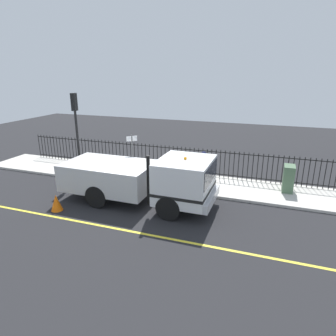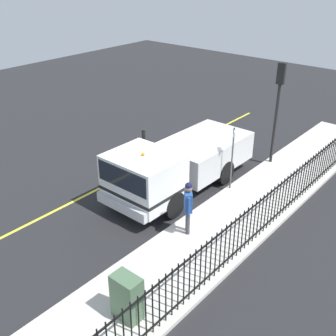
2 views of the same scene
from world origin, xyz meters
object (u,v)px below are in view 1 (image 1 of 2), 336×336
work_truck (148,177)px  traffic_light_near (76,119)px  street_sign (132,154)px  utility_cabinet (288,178)px  worker_standing (203,166)px  traffic_cone (56,203)px

work_truck → traffic_light_near: (1.70, 4.60, 1.96)m
work_truck → traffic_light_near: size_ratio=1.54×
traffic_light_near → street_sign: traffic_light_near is taller
work_truck → utility_cabinet: size_ratio=5.39×
utility_cabinet → street_sign: (-1.57, 7.12, 0.93)m
worker_standing → traffic_cone: worker_standing is taller
work_truck → street_sign: bearing=-136.6°
traffic_cone → traffic_light_near: bearing=20.6°
worker_standing → street_sign: street_sign is taller
utility_cabinet → traffic_light_near: bearing=98.2°
traffic_light_near → traffic_cone: 4.74m
worker_standing → street_sign: bearing=-33.1°
work_truck → worker_standing: work_truck is taller
traffic_light_near → worker_standing: bearing=86.1°
work_truck → street_sign: street_sign is taller
utility_cabinet → traffic_cone: utility_cabinet is taller
worker_standing → street_sign: 3.42m
worker_standing → utility_cabinet: bearing=153.5°
traffic_light_near → utility_cabinet: 10.62m
traffic_light_near → street_sign: (-0.09, -3.12, -1.49)m
street_sign → utility_cabinet: bearing=-77.6°
work_truck → traffic_cone: 3.85m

